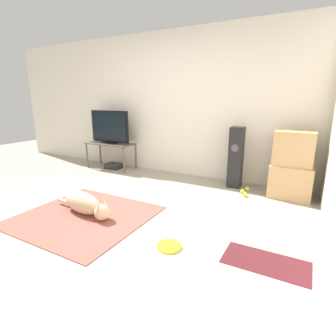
% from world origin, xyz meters
% --- Properties ---
extents(ground_plane, '(12.00, 12.00, 0.00)m').
position_xyz_m(ground_plane, '(0.00, 0.00, 0.00)').
color(ground_plane, '#9E9384').
extents(wall_back, '(8.00, 0.06, 2.55)m').
position_xyz_m(wall_back, '(0.00, 2.10, 1.27)').
color(wall_back, silver).
rests_on(wall_back, ground_plane).
extents(area_rug, '(1.50, 1.43, 0.01)m').
position_xyz_m(area_rug, '(0.03, -0.20, 0.01)').
color(area_rug, '#934C42').
rests_on(area_rug, ground_plane).
extents(dog, '(0.97, 0.30, 0.27)m').
position_xyz_m(dog, '(-0.00, -0.15, 0.14)').
color(dog, beige).
rests_on(dog, area_rug).
extents(frisbee, '(0.24, 0.24, 0.03)m').
position_xyz_m(frisbee, '(1.26, -0.31, 0.01)').
color(frisbee, yellow).
rests_on(frisbee, ground_plane).
extents(cardboard_box_lower, '(0.57, 0.39, 0.47)m').
position_xyz_m(cardboard_box_lower, '(2.16, 1.71, 0.24)').
color(cardboard_box_lower, tan).
rests_on(cardboard_box_lower, ground_plane).
extents(cardboard_box_upper, '(0.52, 0.35, 0.49)m').
position_xyz_m(cardboard_box_upper, '(2.15, 1.72, 0.72)').
color(cardboard_box_upper, tan).
rests_on(cardboard_box_upper, cardboard_box_lower).
extents(floor_speaker, '(0.21, 0.21, 0.97)m').
position_xyz_m(floor_speaker, '(1.34, 1.79, 0.48)').
color(floor_speaker, black).
rests_on(floor_speaker, ground_plane).
extents(tv_stand, '(1.01, 0.45, 0.52)m').
position_xyz_m(tv_stand, '(-1.20, 1.75, 0.45)').
color(tv_stand, brown).
rests_on(tv_stand, ground_plane).
extents(tv, '(0.90, 0.20, 0.64)m').
position_xyz_m(tv, '(-1.20, 1.75, 0.84)').
color(tv, black).
rests_on(tv, tv_stand).
extents(tennis_ball_by_boxes, '(0.07, 0.07, 0.07)m').
position_xyz_m(tennis_ball_by_boxes, '(1.57, 1.67, 0.03)').
color(tennis_ball_by_boxes, '#C6E033').
rests_on(tennis_ball_by_boxes, ground_plane).
extents(tennis_ball_near_speaker, '(0.07, 0.07, 0.07)m').
position_xyz_m(tennis_ball_near_speaker, '(1.60, 1.41, 0.03)').
color(tennis_ball_near_speaker, '#C6E033').
rests_on(tennis_ball_near_speaker, ground_plane).
extents(tennis_ball_loose_on_carpet, '(0.07, 0.07, 0.07)m').
position_xyz_m(tennis_ball_loose_on_carpet, '(1.54, 1.53, 0.03)').
color(tennis_ball_loose_on_carpet, '#C6E033').
rests_on(tennis_ball_loose_on_carpet, ground_plane).
extents(game_console, '(0.32, 0.26, 0.10)m').
position_xyz_m(game_console, '(-1.14, 1.75, 0.05)').
color(game_console, black).
rests_on(game_console, ground_plane).
extents(door_mat, '(0.73, 0.39, 0.01)m').
position_xyz_m(door_mat, '(2.12, -0.11, 0.00)').
color(door_mat, '#47191E').
rests_on(door_mat, ground_plane).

